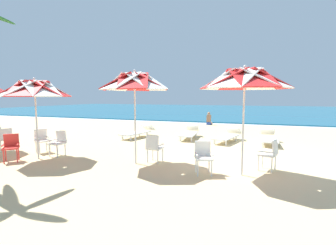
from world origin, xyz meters
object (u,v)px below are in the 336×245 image
at_px(plastic_chair_4, 42,139).
at_px(sun_lounger_2, 189,133).
at_px(plastic_chair_2, 154,147).
at_px(plastic_chair_5, 59,141).
at_px(beach_umbrella_2, 35,90).
at_px(plastic_chair_8, 5,138).
at_px(sun_lounger_3, 138,132).
at_px(plastic_chair_0, 270,153).
at_px(beach_umbrella_1, 135,83).
at_px(plastic_chair_1, 203,155).
at_px(plastic_chair_3, 11,146).
at_px(beach_umbrella_0, 245,80).
at_px(sun_lounger_1, 227,136).
at_px(beachgoer_seated, 209,121).
at_px(sun_lounger_0, 269,138).

relative_size(plastic_chair_4, sun_lounger_2, 0.40).
relative_size(plastic_chair_2, plastic_chair_5, 1.00).
bearing_deg(beach_umbrella_2, plastic_chair_8, 167.52).
bearing_deg(sun_lounger_3, plastic_chair_5, -101.36).
xyz_separation_m(plastic_chair_0, plastic_chair_4, (-7.71, -0.38, 0.00)).
distance_m(beach_umbrella_1, sun_lounger_3, 5.31).
distance_m(plastic_chair_4, sun_lounger_3, 4.55).
distance_m(plastic_chair_1, sun_lounger_3, 6.32).
distance_m(beach_umbrella_1, plastic_chair_2, 2.03).
distance_m(plastic_chair_0, sun_lounger_3, 7.03).
xyz_separation_m(plastic_chair_2, plastic_chair_3, (-4.29, -1.38, 0.00)).
bearing_deg(plastic_chair_4, plastic_chair_5, -10.86).
bearing_deg(plastic_chair_4, plastic_chair_2, 1.25).
bearing_deg(plastic_chair_1, plastic_chair_8, 178.32).
distance_m(beach_umbrella_0, sun_lounger_2, 6.13).
bearing_deg(plastic_chair_2, sun_lounger_2, 91.13).
xyz_separation_m(plastic_chair_4, sun_lounger_1, (6.14, 4.43, -0.22)).
relative_size(plastic_chair_3, sun_lounger_3, 0.39).
distance_m(beach_umbrella_0, plastic_chair_0, 2.18).
height_order(beach_umbrella_1, beach_umbrella_2, beach_umbrella_1).
distance_m(plastic_chair_0, plastic_chair_5, 6.81).
distance_m(plastic_chair_2, sun_lounger_3, 4.83).
distance_m(plastic_chair_0, beach_umbrella_1, 4.32).
height_order(plastic_chair_0, plastic_chair_4, same).
height_order(beach_umbrella_0, beachgoer_seated, beach_umbrella_0).
relative_size(plastic_chair_1, beachgoer_seated, 0.94).
xyz_separation_m(beach_umbrella_2, plastic_chair_5, (0.32, 0.57, -1.76)).
relative_size(plastic_chair_2, beachgoer_seated, 0.94).
bearing_deg(beach_umbrella_1, plastic_chair_8, -179.04).
bearing_deg(beach_umbrella_0, plastic_chair_3, -171.84).
bearing_deg(plastic_chair_5, sun_lounger_0, 33.97).
height_order(beach_umbrella_0, plastic_chair_8, beach_umbrella_0).
relative_size(plastic_chair_0, sun_lounger_2, 0.40).
distance_m(plastic_chair_1, sun_lounger_2, 5.54).
bearing_deg(plastic_chair_0, sun_lounger_2, 128.06).
distance_m(plastic_chair_3, sun_lounger_1, 8.32).
height_order(plastic_chair_1, beachgoer_seated, beachgoer_seated).
distance_m(beach_umbrella_0, plastic_chair_2, 3.30).
bearing_deg(plastic_chair_4, beach_umbrella_1, -2.91).
bearing_deg(plastic_chair_1, plastic_chair_2, 160.03).
xyz_separation_m(plastic_chair_4, sun_lounger_3, (1.80, 4.17, -0.22)).
relative_size(plastic_chair_2, plastic_chair_8, 1.00).
height_order(plastic_chair_1, beach_umbrella_2, beach_umbrella_2).
height_order(plastic_chair_0, sun_lounger_1, plastic_chair_0).
bearing_deg(sun_lounger_3, plastic_chair_4, -113.32).
bearing_deg(beach_umbrella_1, sun_lounger_3, 115.59).
xyz_separation_m(plastic_chair_0, sun_lounger_3, (-5.91, 3.79, -0.22)).
xyz_separation_m(plastic_chair_0, sun_lounger_0, (0.16, 4.12, -0.22)).
bearing_deg(sun_lounger_0, plastic_chair_0, -92.16).
distance_m(beach_umbrella_1, sun_lounger_2, 5.41).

